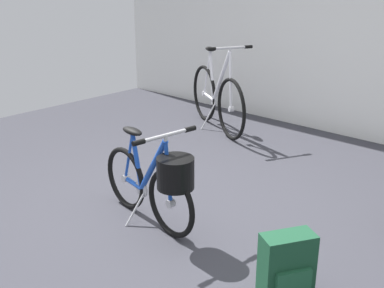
{
  "coord_description": "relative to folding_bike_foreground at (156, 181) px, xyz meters",
  "views": [
    {
      "loc": [
        2.26,
        -2.28,
        1.78
      ],
      "look_at": [
        -0.08,
        0.27,
        0.55
      ],
      "focal_mm": 44.37,
      "sensor_mm": 36.0,
      "label": 1
    }
  ],
  "objects": [
    {
      "name": "ground_plane",
      "position": [
        0.06,
        0.13,
        -0.38
      ],
      "size": [
        7.33,
        7.33,
        0.0
      ],
      "primitive_type": "plane",
      "color": "#38383F"
    },
    {
      "name": "back_wall",
      "position": [
        0.06,
        3.01,
        1.03
      ],
      "size": [
        7.33,
        0.1,
        2.82
      ],
      "primitive_type": "cube",
      "color": "white",
      "rests_on": "ground_plane"
    },
    {
      "name": "folding_bike_foreground",
      "position": [
        0.0,
        0.0,
        0.0
      ],
      "size": [
        1.09,
        0.53,
        0.78
      ],
      "color": "black",
      "rests_on": "ground_plane"
    },
    {
      "name": "display_bike_left",
      "position": [
        -1.21,
        2.14,
        0.02
      ],
      "size": [
        1.37,
        0.76,
        1.05
      ],
      "color": "black",
      "rests_on": "ground_plane"
    },
    {
      "name": "backpack_on_floor",
      "position": [
        1.15,
        -0.07,
        -0.17
      ],
      "size": [
        0.29,
        0.34,
        0.42
      ],
      "color": "#19472D",
      "rests_on": "ground_plane"
    }
  ]
}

